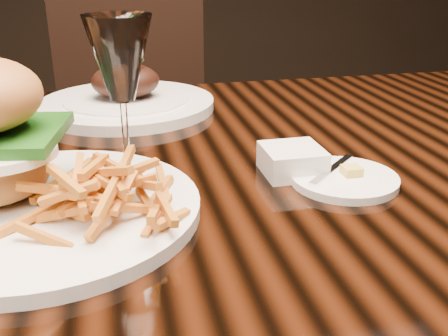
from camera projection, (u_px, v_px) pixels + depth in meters
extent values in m
cube|color=black|center=(195.00, 176.00, 0.71)|extent=(1.60, 0.90, 0.04)
cylinder|color=white|center=(47.00, 210.00, 0.56)|extent=(0.33, 0.33, 0.01)
ellipsoid|color=orange|center=(4.00, 155.00, 0.51)|extent=(0.03, 0.03, 0.01)
cylinder|color=white|center=(344.00, 179.00, 0.64)|extent=(0.13, 0.13, 0.01)
cube|color=gold|center=(351.00, 171.00, 0.64)|extent=(0.02, 0.02, 0.01)
cube|color=silver|center=(332.00, 169.00, 0.65)|extent=(0.09, 0.08, 0.00)
cube|color=white|center=(292.00, 160.00, 0.66)|extent=(0.08, 0.08, 0.03)
cylinder|color=white|center=(129.00, 187.00, 0.63)|extent=(0.07, 0.07, 0.00)
cylinder|color=white|center=(126.00, 145.00, 0.60)|extent=(0.01, 0.01, 0.10)
cone|color=white|center=(120.00, 59.00, 0.57)|extent=(0.07, 0.07, 0.09)
cylinder|color=white|center=(127.00, 105.00, 0.94)|extent=(0.31, 0.31, 0.02)
cylinder|color=white|center=(127.00, 103.00, 0.94)|extent=(0.22, 0.22, 0.02)
ellipsoid|color=black|center=(125.00, 81.00, 0.92)|extent=(0.12, 0.10, 0.06)
ellipsoid|color=#226519|center=(131.00, 60.00, 0.90)|extent=(0.05, 0.03, 0.02)
cube|color=black|center=(145.00, 159.00, 1.54)|extent=(0.49, 0.49, 0.06)
cube|color=black|center=(130.00, 61.00, 1.63)|extent=(0.46, 0.08, 0.50)
cylinder|color=black|center=(90.00, 270.00, 1.40)|extent=(0.04, 0.04, 0.45)
cylinder|color=black|center=(226.00, 248.00, 1.50)|extent=(0.04, 0.04, 0.45)
cylinder|color=black|center=(83.00, 208.00, 1.74)|extent=(0.04, 0.04, 0.45)
cylinder|color=black|center=(194.00, 194.00, 1.84)|extent=(0.04, 0.04, 0.45)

